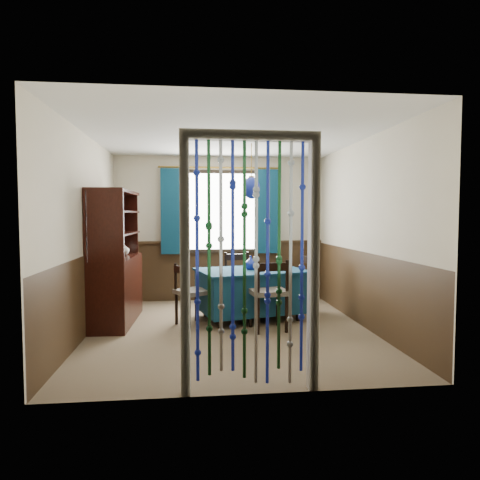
{
  "coord_description": "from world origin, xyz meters",
  "views": [
    {
      "loc": [
        -0.47,
        -5.45,
        1.49
      ],
      "look_at": [
        0.18,
        0.44,
        1.14
      ],
      "focal_mm": 32.0,
      "sensor_mm": 36.0,
      "label": 1
    }
  ],
  "objects": [
    {
      "name": "wall_left",
      "position": [
        -1.8,
        0.0,
        1.25
      ],
      "size": [
        0.0,
        4.0,
        4.0
      ],
      "primitive_type": "plane",
      "rotation": [
        1.57,
        0.0,
        1.57
      ],
      "color": "beige",
      "rests_on": "ground"
    },
    {
      "name": "chair_far",
      "position": [
        0.25,
        1.24,
        0.47
      ],
      "size": [
        0.49,
        0.47,
        0.89
      ],
      "rotation": [
        0.0,
        0.0,
        3.26
      ],
      "color": "black",
      "rests_on": "floor"
    },
    {
      "name": "wainscot_right",
      "position": [
        1.79,
        0.0,
        0.5
      ],
      "size": [
        0.0,
        4.0,
        4.0
      ],
      "primitive_type": "plane",
      "rotation": [
        1.57,
        0.0,
        -1.57
      ],
      "color": "#372515",
      "rests_on": "ground"
    },
    {
      "name": "wall_back",
      "position": [
        0.0,
        2.0,
        1.25
      ],
      "size": [
        3.6,
        0.0,
        3.6
      ],
      "primitive_type": "plane",
      "rotation": [
        1.57,
        0.0,
        0.0
      ],
      "color": "beige",
      "rests_on": "ground"
    },
    {
      "name": "bowl_shelf",
      "position": [
        -1.48,
        0.29,
        1.28
      ],
      "size": [
        0.31,
        0.31,
        0.06
      ],
      "primitive_type": "imported",
      "rotation": [
        0.0,
        0.0,
        0.36
      ],
      "color": "beige",
      "rests_on": "sideboard"
    },
    {
      "name": "sideboard",
      "position": [
        -1.54,
        0.57,
        0.63
      ],
      "size": [
        0.54,
        1.41,
        1.82
      ],
      "rotation": [
        0.0,
        0.0,
        -0.04
      ],
      "color": "black",
      "rests_on": "floor"
    },
    {
      "name": "chair_right",
      "position": [
        1.16,
        0.82,
        0.47
      ],
      "size": [
        0.55,
        0.56,
        0.88
      ],
      "rotation": [
        0.0,
        0.0,
        1.97
      ],
      "color": "black",
      "rests_on": "floor"
    },
    {
      "name": "wall_right",
      "position": [
        1.8,
        0.0,
        1.25
      ],
      "size": [
        0.0,
        4.0,
        4.0
      ],
      "primitive_type": "plane",
      "rotation": [
        1.57,
        0.0,
        -1.57
      ],
      "color": "beige",
      "rests_on": "ground"
    },
    {
      "name": "doorway",
      "position": [
        0.0,
        -1.94,
        1.05
      ],
      "size": [
        1.16,
        0.12,
        2.18
      ],
      "primitive_type": null,
      "color": "silver",
      "rests_on": "ground"
    },
    {
      "name": "chair_near",
      "position": [
        0.5,
        -0.07,
        0.49
      ],
      "size": [
        0.51,
        0.49,
        0.93
      ],
      "rotation": [
        0.0,
        0.0,
        0.12
      ],
      "color": "black",
      "rests_on": "floor"
    },
    {
      "name": "window",
      "position": [
        0.0,
        1.95,
        1.55
      ],
      "size": [
        1.32,
        0.12,
        1.42
      ],
      "primitive_type": "cube",
      "color": "black",
      "rests_on": "wall_back"
    },
    {
      "name": "chair_left",
      "position": [
        -0.51,
        0.3,
        0.45
      ],
      "size": [
        0.55,
        0.56,
        0.84
      ],
      "rotation": [
        0.0,
        0.0,
        -1.02
      ],
      "color": "black",
      "rests_on": "floor"
    },
    {
      "name": "floor",
      "position": [
        0.0,
        0.0,
        0.0
      ],
      "size": [
        4.0,
        4.0,
        0.0
      ],
      "primitive_type": "plane",
      "color": "brown",
      "rests_on": "ground"
    },
    {
      "name": "vase_table",
      "position": [
        0.35,
        0.61,
        0.8
      ],
      "size": [
        0.18,
        0.18,
        0.18
      ],
      "primitive_type": "imported",
      "rotation": [
        0.0,
        0.0,
        0.07
      ],
      "color": "navy",
      "rests_on": "dining_table"
    },
    {
      "name": "wainscot_left",
      "position": [
        -1.79,
        0.0,
        0.5
      ],
      "size": [
        0.0,
        4.0,
        4.0
      ],
      "primitive_type": "plane",
      "rotation": [
        1.57,
        0.0,
        1.57
      ],
      "color": "#372515",
      "rests_on": "ground"
    },
    {
      "name": "wall_front",
      "position": [
        0.0,
        -2.0,
        1.25
      ],
      "size": [
        3.6,
        0.0,
        3.6
      ],
      "primitive_type": "plane",
      "rotation": [
        -1.57,
        0.0,
        0.0
      ],
      "color": "beige",
      "rests_on": "ground"
    },
    {
      "name": "wainscot_back",
      "position": [
        0.0,
        1.99,
        0.5
      ],
      "size": [
        3.6,
        0.0,
        3.6
      ],
      "primitive_type": "plane",
      "rotation": [
        1.57,
        0.0,
        0.0
      ],
      "color": "#372515",
      "rests_on": "ground"
    },
    {
      "name": "wainscot_front",
      "position": [
        0.0,
        -1.99,
        0.5
      ],
      "size": [
        3.6,
        0.0,
        3.6
      ],
      "primitive_type": "plane",
      "rotation": [
        -1.57,
        0.0,
        0.0
      ],
      "color": "#372515",
      "rests_on": "ground"
    },
    {
      "name": "dining_table",
      "position": [
        0.35,
        0.58,
        0.41
      ],
      "size": [
        1.68,
        1.35,
        0.71
      ],
      "rotation": [
        0.0,
        0.0,
        0.25
      ],
      "color": "#0F354E",
      "rests_on": "floor"
    },
    {
      "name": "pendant_lamp",
      "position": [
        0.35,
        0.58,
        1.88
      ],
      "size": [
        0.25,
        0.25,
        0.78
      ],
      "color": "olive",
      "rests_on": "ceiling"
    },
    {
      "name": "ceiling",
      "position": [
        0.0,
        0.0,
        2.5
      ],
      "size": [
        4.0,
        4.0,
        0.0
      ],
      "primitive_type": "plane",
      "rotation": [
        3.14,
        0.0,
        0.0
      ],
      "color": "silver",
      "rests_on": "ground"
    },
    {
      "name": "vase_sideboard",
      "position": [
        -1.48,
        0.89,
        1.01
      ],
      "size": [
        0.24,
        0.24,
        0.19
      ],
      "primitive_type": "imported",
      "rotation": [
        0.0,
        0.0,
        -0.38
      ],
      "color": "beige",
      "rests_on": "sideboard"
    }
  ]
}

